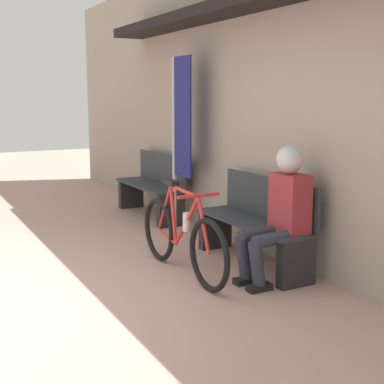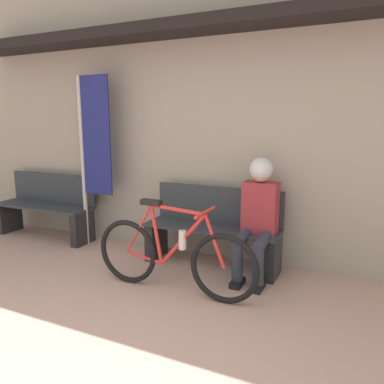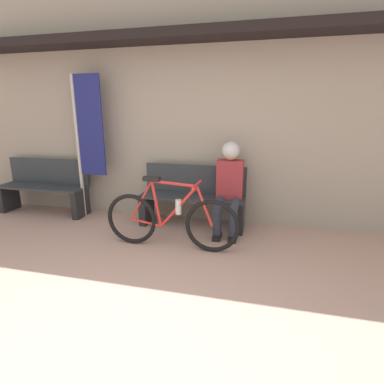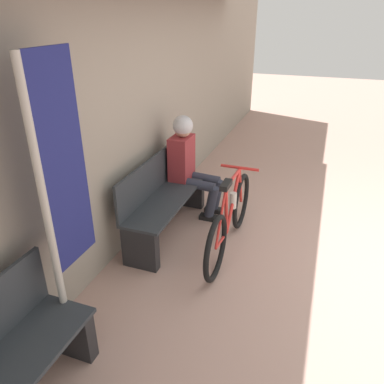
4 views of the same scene
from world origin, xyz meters
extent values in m
plane|color=tan|center=(0.00, 0.00, 0.00)|extent=(24.00, 24.00, 0.00)
cube|color=#9E9384|center=(0.00, 2.84, 1.60)|extent=(12.00, 0.12, 3.20)
cube|color=black|center=(0.00, 2.56, 2.50)|extent=(6.60, 0.44, 0.12)
cube|color=#2D3338|center=(0.05, 2.45, 0.43)|extent=(1.45, 0.42, 0.03)
cube|color=#2D3338|center=(0.05, 2.64, 0.65)|extent=(1.45, 0.03, 0.40)
cube|color=#232326|center=(-0.62, 2.45, 0.21)|extent=(0.10, 0.36, 0.42)
cube|color=#232326|center=(0.73, 2.45, 0.21)|extent=(0.10, 0.36, 0.42)
torus|color=black|center=(-0.52, 1.73, 0.31)|extent=(0.63, 0.05, 0.63)
torus|color=black|center=(0.47, 1.73, 0.31)|extent=(0.63, 0.05, 0.63)
cylinder|color=red|center=(0.02, 1.73, 0.78)|extent=(0.54, 0.03, 0.07)
cylinder|color=red|center=(0.07, 1.73, 0.51)|extent=(0.46, 0.03, 0.53)
cylinder|color=red|center=(-0.20, 1.73, 0.53)|extent=(0.13, 0.03, 0.55)
cylinder|color=red|center=(-0.33, 1.73, 0.29)|extent=(0.38, 0.03, 0.08)
cylinder|color=red|center=(-0.38, 1.73, 0.56)|extent=(0.30, 0.02, 0.50)
cylinder|color=red|center=(0.38, 1.73, 0.54)|extent=(0.21, 0.03, 0.47)
cube|color=black|center=(-0.25, 1.73, 0.83)|extent=(0.20, 0.07, 0.05)
cylinder|color=red|center=(0.29, 1.73, 0.79)|extent=(0.03, 0.40, 0.03)
cylinder|color=beige|center=(0.07, 1.73, 0.51)|extent=(0.07, 0.07, 0.17)
cylinder|color=#2D3342|center=(0.47, 2.25, 0.44)|extent=(0.11, 0.40, 0.13)
cylinder|color=#2D3342|center=(0.47, 2.08, 0.24)|extent=(0.11, 0.17, 0.39)
cube|color=black|center=(0.47, 2.11, 0.03)|extent=(0.10, 0.22, 0.06)
cylinder|color=#2D3342|center=(0.67, 2.25, 0.44)|extent=(0.11, 0.40, 0.13)
cylinder|color=#2D3342|center=(0.67, 2.08, 0.24)|extent=(0.11, 0.17, 0.39)
cube|color=black|center=(0.67, 2.11, 0.03)|extent=(0.10, 0.22, 0.06)
cube|color=maroon|center=(0.57, 2.49, 0.70)|extent=(0.34, 0.22, 0.51)
sphere|color=tan|center=(0.57, 2.47, 1.06)|extent=(0.20, 0.20, 0.20)
sphere|color=silver|center=(0.57, 2.47, 1.09)|extent=(0.23, 0.23, 0.23)
cube|color=#2D3338|center=(-2.37, 2.45, 0.43)|extent=(1.43, 0.42, 0.03)
cube|color=#2D3338|center=(-2.37, 2.64, 0.65)|extent=(1.43, 0.03, 0.40)
cube|color=#232326|center=(-3.03, 2.45, 0.21)|extent=(0.10, 0.36, 0.42)
cube|color=#232326|center=(-1.71, 2.45, 0.21)|extent=(0.10, 0.36, 0.42)
cylinder|color=#B7B2A8|center=(-1.68, 2.48, 1.04)|extent=(0.05, 0.05, 2.08)
cube|color=navy|center=(-1.45, 2.48, 1.37)|extent=(0.40, 0.02, 1.41)
camera|label=1|loc=(4.17, -0.44, 1.62)|focal=50.00mm
camera|label=2|loc=(1.49, -1.11, 1.56)|focal=35.00mm
camera|label=3|loc=(1.00, -1.41, 1.57)|focal=28.00mm
camera|label=4|loc=(-3.24, 0.97, 2.25)|focal=35.00mm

